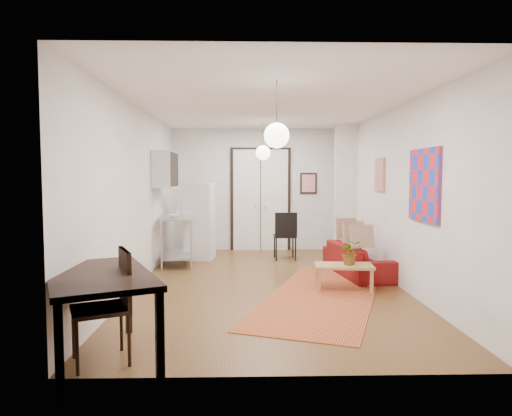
{
  "coord_description": "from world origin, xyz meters",
  "views": [
    {
      "loc": [
        -0.38,
        -7.42,
        1.77
      ],
      "look_at": [
        -0.19,
        0.03,
        1.25
      ],
      "focal_mm": 32.0,
      "sensor_mm": 36.0,
      "label": 1
    }
  ],
  "objects_px": {
    "kitchen_counter": "(177,233)",
    "dining_table": "(99,283)",
    "coffee_table": "(344,268)",
    "dining_chair_near": "(103,295)",
    "black_side_chair": "(284,231)",
    "sofa": "(359,259)",
    "fridge": "(200,221)",
    "dining_chair_far": "(103,295)"
  },
  "relations": [
    {
      "from": "kitchen_counter",
      "to": "dining_table",
      "type": "distance_m",
      "value": 4.88
    },
    {
      "from": "coffee_table",
      "to": "dining_chair_near",
      "type": "distance_m",
      "value": 3.92
    },
    {
      "from": "black_side_chair",
      "to": "coffee_table",
      "type": "bearing_deg",
      "value": 102.56
    },
    {
      "from": "sofa",
      "to": "fridge",
      "type": "distance_m",
      "value": 3.46
    },
    {
      "from": "kitchen_counter",
      "to": "fridge",
      "type": "bearing_deg",
      "value": 45.21
    },
    {
      "from": "fridge",
      "to": "black_side_chair",
      "type": "height_order",
      "value": "fridge"
    },
    {
      "from": "sofa",
      "to": "dining_table",
      "type": "relative_size",
      "value": 1.05
    },
    {
      "from": "sofa",
      "to": "dining_table",
      "type": "distance_m",
      "value": 5.15
    },
    {
      "from": "sofa",
      "to": "dining_chair_far",
      "type": "relative_size",
      "value": 1.77
    },
    {
      "from": "fridge",
      "to": "coffee_table",
      "type": "bearing_deg",
      "value": -39.23
    },
    {
      "from": "sofa",
      "to": "dining_table",
      "type": "xyz_separation_m",
      "value": [
        -3.42,
        -3.81,
        0.49
      ]
    },
    {
      "from": "dining_table",
      "to": "black_side_chair",
      "type": "xyz_separation_m",
      "value": [
        2.23,
        5.47,
        -0.17
      ]
    },
    {
      "from": "dining_chair_near",
      "to": "black_side_chair",
      "type": "relative_size",
      "value": 1.05
    },
    {
      "from": "fridge",
      "to": "dining_chair_far",
      "type": "distance_m",
      "value": 5.34
    },
    {
      "from": "kitchen_counter",
      "to": "dining_chair_far",
      "type": "xyz_separation_m",
      "value": [
        -0.0,
        -4.77,
        -0.02
      ]
    },
    {
      "from": "kitchen_counter",
      "to": "fridge",
      "type": "xyz_separation_m",
      "value": [
        0.41,
        0.55,
        0.17
      ]
    },
    {
      "from": "dining_chair_near",
      "to": "dining_chair_far",
      "type": "height_order",
      "value": "same"
    },
    {
      "from": "coffee_table",
      "to": "black_side_chair",
      "type": "distance_m",
      "value": 2.85
    },
    {
      "from": "coffee_table",
      "to": "kitchen_counter",
      "type": "bearing_deg",
      "value": 143.49
    },
    {
      "from": "coffee_table",
      "to": "dining_chair_near",
      "type": "bearing_deg",
      "value": -138.16
    },
    {
      "from": "fridge",
      "to": "dining_table",
      "type": "xyz_separation_m",
      "value": [
        -0.41,
        -5.43,
        -0.04
      ]
    },
    {
      "from": "black_side_chair",
      "to": "dining_table",
      "type": "bearing_deg",
      "value": 66.37
    },
    {
      "from": "black_side_chair",
      "to": "sofa",
      "type": "bearing_deg",
      "value": 124.24
    },
    {
      "from": "dining_chair_far",
      "to": "black_side_chair",
      "type": "xyz_separation_m",
      "value": [
        2.23,
        5.36,
        -0.03
      ]
    },
    {
      "from": "kitchen_counter",
      "to": "fridge",
      "type": "distance_m",
      "value": 0.71
    },
    {
      "from": "dining_chair_near",
      "to": "dining_chair_far",
      "type": "distance_m",
      "value": 0.0
    },
    {
      "from": "kitchen_counter",
      "to": "fridge",
      "type": "height_order",
      "value": "fridge"
    },
    {
      "from": "dining_chair_far",
      "to": "black_side_chair",
      "type": "bearing_deg",
      "value": 133.05
    },
    {
      "from": "sofa",
      "to": "dining_chair_near",
      "type": "relative_size",
      "value": 1.77
    },
    {
      "from": "sofa",
      "to": "dining_chair_near",
      "type": "distance_m",
      "value": 5.05
    },
    {
      "from": "sofa",
      "to": "dining_chair_far",
      "type": "height_order",
      "value": "dining_chair_far"
    },
    {
      "from": "kitchen_counter",
      "to": "black_side_chair",
      "type": "bearing_deg",
      "value": 6.92
    },
    {
      "from": "sofa",
      "to": "dining_table",
      "type": "bearing_deg",
      "value": 130.07
    },
    {
      "from": "dining_chair_far",
      "to": "black_side_chair",
      "type": "height_order",
      "value": "dining_chair_far"
    },
    {
      "from": "dining_chair_far",
      "to": "black_side_chair",
      "type": "relative_size",
      "value": 1.05
    },
    {
      "from": "coffee_table",
      "to": "dining_chair_near",
      "type": "relative_size",
      "value": 0.87
    },
    {
      "from": "kitchen_counter",
      "to": "black_side_chair",
      "type": "xyz_separation_m",
      "value": [
        2.23,
        0.59,
        -0.04
      ]
    },
    {
      "from": "sofa",
      "to": "kitchen_counter",
      "type": "relative_size",
      "value": 1.4
    },
    {
      "from": "kitchen_counter",
      "to": "dining_chair_far",
      "type": "height_order",
      "value": "dining_chair_far"
    },
    {
      "from": "sofa",
      "to": "dining_chair_far",
      "type": "distance_m",
      "value": 5.05
    },
    {
      "from": "coffee_table",
      "to": "black_side_chair",
      "type": "height_order",
      "value": "black_side_chair"
    },
    {
      "from": "coffee_table",
      "to": "kitchen_counter",
      "type": "relative_size",
      "value": 0.69
    }
  ]
}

